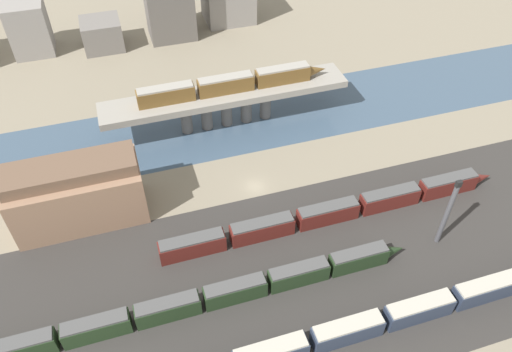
# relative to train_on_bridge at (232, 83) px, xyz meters

# --- Properties ---
(ground_plane) EXTENTS (400.00, 400.00, 0.00)m
(ground_plane) POSITION_rel_train_on_bridge_xyz_m (-1.67, -22.56, -11.00)
(ground_plane) COLOR gray
(railbed_yard) EXTENTS (280.00, 42.00, 0.01)m
(railbed_yard) POSITION_rel_train_on_bridge_xyz_m (-1.67, -46.56, -11.00)
(railbed_yard) COLOR #33302D
(railbed_yard) RESTS_ON ground
(river_water) EXTENTS (320.00, 24.10, 0.01)m
(river_water) POSITION_rel_train_on_bridge_xyz_m (-1.67, -0.00, -11.00)
(river_water) COLOR #3D5166
(river_water) RESTS_ON ground
(bridge) EXTENTS (57.22, 8.80, 9.11)m
(bridge) POSITION_rel_train_on_bridge_xyz_m (-1.67, -0.00, -3.79)
(bridge) COLOR gray
(bridge) RESTS_ON ground
(train_on_bridge) EXTENTS (44.35, 3.00, 3.88)m
(train_on_bridge) POSITION_rel_train_on_bridge_xyz_m (0.00, 0.00, 0.00)
(train_on_bridge) COLOR brown
(train_on_bridge) RESTS_ON bridge
(train_yard_near) EXTENTS (78.90, 2.88, 4.03)m
(train_yard_near) POSITION_rel_train_on_bridge_xyz_m (9.58, -59.57, -9.02)
(train_yard_near) COLOR #2D384C
(train_yard_near) RESTS_ON ground
(train_yard_mid) EXTENTS (82.31, 2.67, 3.98)m
(train_yard_mid) POSITION_rel_train_on_bridge_xyz_m (-23.07, -47.31, -9.05)
(train_yard_mid) COLOR #23381E
(train_yard_mid) RESTS_ON ground
(train_yard_far) EXTENTS (69.55, 2.85, 4.02)m
(train_yard_far) POSITION_rel_train_on_bridge_xyz_m (10.29, -35.73, -9.03)
(train_yard_far) COLOR #5B1E19
(train_yard_far) RESTS_ON ground
(warehouse_building) EXTENTS (24.05, 11.08, 13.65)m
(warehouse_building) POSITION_rel_train_on_bridge_xyz_m (-36.00, -20.53, -4.51)
(warehouse_building) COLOR #937056
(warehouse_building) RESTS_ON ground
(signal_tower) EXTENTS (1.00, 0.90, 15.54)m
(signal_tower) POSITION_rel_train_on_bridge_xyz_m (26.59, -46.65, -3.31)
(signal_tower) COLOR #4C4C51
(signal_tower) RESTS_ON ground
(city_block_left) EXTENTS (10.63, 10.73, 14.68)m
(city_block_left) POSITION_rel_train_on_bridge_xyz_m (-45.57, 49.73, -3.66)
(city_block_left) COLOR gray
(city_block_left) RESTS_ON ground
(city_block_center) EXTENTS (11.02, 10.72, 8.34)m
(city_block_center) POSITION_rel_train_on_bridge_xyz_m (-26.40, 46.37, -6.83)
(city_block_center) COLOR slate
(city_block_center) RESTS_ON ground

